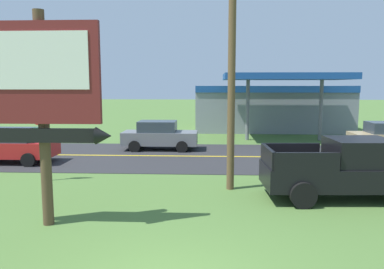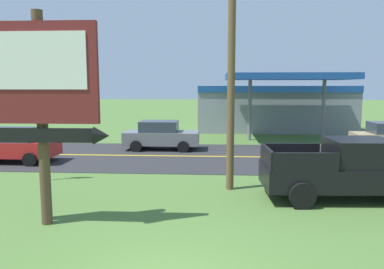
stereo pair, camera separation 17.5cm
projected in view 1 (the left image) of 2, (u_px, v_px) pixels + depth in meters
The scene contains 9 objects.
road_asphalt at pixel (197, 156), 19.65m from camera, with size 140.00×8.00×0.02m, color #2B2B2D.
road_centre_line at pixel (197, 156), 19.65m from camera, with size 126.00×0.20×0.01m, color gold.
motel_sign at pixel (42, 89), 9.52m from camera, with size 3.36×0.54×5.52m.
stop_sign at pixel (40, 129), 14.39m from camera, with size 0.80×0.08×2.95m.
utility_pole at pixel (232, 47), 12.92m from camera, with size 1.98×0.26×9.27m.
gas_station at pixel (271, 106), 30.85m from camera, with size 12.00×11.50×4.40m.
pickup_black_parked_on_lawn at pixel (347, 169), 12.30m from camera, with size 5.29×2.43×1.96m.
car_red_near_lane at pixel (11, 145), 18.00m from camera, with size 4.20×2.00×1.64m.
car_grey_far_lane at pixel (159, 135), 21.63m from camera, with size 4.20×2.00×1.64m.
Camera 1 is at (0.72, -6.33, 3.67)m, focal length 35.73 mm.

